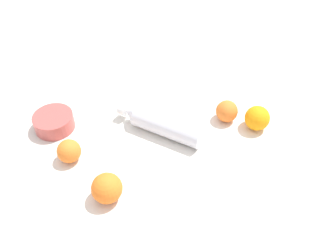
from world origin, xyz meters
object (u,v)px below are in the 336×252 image
(orange_2, at_px, (257,118))
(ceramic_bowl, at_px, (54,122))
(orange_0, at_px, (107,188))
(orange_3, at_px, (227,111))
(water_bottle, at_px, (161,124))
(orange_1, at_px, (69,151))

(orange_2, xyz_separation_m, ceramic_bowl, (0.60, -0.03, -0.01))
(orange_2, height_order, ceramic_bowl, orange_2)
(orange_0, height_order, orange_3, orange_0)
(water_bottle, relative_size, ceramic_bowl, 2.20)
(water_bottle, relative_size, orange_2, 3.51)
(water_bottle, height_order, ceramic_bowl, water_bottle)
(orange_3, bearing_deg, water_bottle, 12.00)
(orange_0, relative_size, ceramic_bowl, 0.66)
(water_bottle, height_order, orange_2, orange_2)
(orange_2, bearing_deg, ceramic_bowl, -3.03)
(orange_1, distance_m, orange_2, 0.55)
(orange_0, xyz_separation_m, orange_2, (-0.43, -0.23, -0.00))
(orange_3, bearing_deg, ceramic_bowl, 0.66)
(orange_1, xyz_separation_m, orange_3, (-0.45, -0.13, 0.00))
(orange_2, bearing_deg, water_bottle, 0.96)
(orange_0, bearing_deg, orange_3, -142.06)
(orange_2, bearing_deg, orange_1, 10.21)
(orange_2, bearing_deg, orange_3, -24.44)
(water_bottle, relative_size, orange_1, 3.97)
(water_bottle, bearing_deg, orange_3, -136.96)
(water_bottle, xyz_separation_m, orange_2, (-0.28, -0.00, 0.00))
(orange_1, relative_size, orange_2, 0.88)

